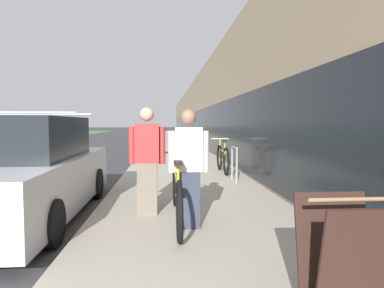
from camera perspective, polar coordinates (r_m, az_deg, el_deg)
sidewalk_slab at (r=24.24m, az=-3.30°, el=0.10°), size 3.32×70.00×0.12m
storefront_facade at (r=32.99m, az=8.12°, el=5.02°), size 10.01×70.00×4.77m
lawn_strip at (r=30.47m, az=-26.64°, el=0.35°), size 4.26×70.00×0.03m
tandem_bicycle at (r=4.98m, az=-2.56°, el=-8.25°), size 0.52×2.57×0.94m
person_rider at (r=4.60m, az=-0.57°, el=-4.11°), size 0.54×0.21×1.60m
person_bystander at (r=5.34m, az=-7.48°, el=-2.76°), size 0.56×0.22×1.65m
bike_rack_hoop at (r=8.26m, az=7.08°, el=-2.72°), size 0.05×0.60×0.84m
cruiser_bike_nearest at (r=9.76m, az=5.13°, el=-2.41°), size 0.52×1.89×0.95m
sandwich_board_sign at (r=2.76m, az=24.22°, el=-17.26°), size 0.56×0.56×0.90m
parked_sedan_curbside at (r=6.11m, az=-26.21°, el=-4.31°), size 1.93×4.60×1.70m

